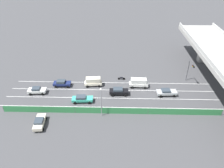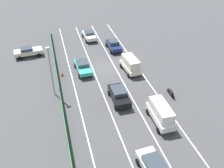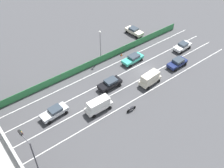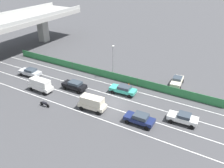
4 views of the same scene
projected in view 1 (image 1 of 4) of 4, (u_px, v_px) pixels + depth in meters
ground_plane at (84, 93)px, 51.07m from camera, size 300.00×300.00×0.00m
lane_line_left_edge at (113, 83)px, 55.20m from camera, size 0.14×49.82×0.01m
lane_line_mid_left at (113, 90)px, 52.35m from camera, size 0.14×49.82×0.01m
lane_line_mid_right at (112, 98)px, 49.49m from camera, size 0.14×49.82×0.01m
lane_line_right_edge at (112, 107)px, 46.63m from camera, size 0.14×49.82×0.01m
green_fence at (111, 111)px, 44.48m from camera, size 0.10×45.92×1.51m
car_sedan_silver at (166, 92)px, 50.06m from camera, size 2.33×4.76×1.56m
car_sedan_navy at (62, 83)px, 53.39m from camera, size 2.11×4.36×1.62m
car_sedan_white at (37, 90)px, 50.74m from camera, size 2.21×4.34×1.55m
car_taxi_teal at (82, 99)px, 47.87m from camera, size 2.23×4.78×1.54m
car_sedan_black at (119, 91)px, 50.32m from camera, size 2.08×4.50×1.65m
car_van_cream at (93, 81)px, 53.36m from camera, size 2.31×4.49×2.26m
car_van_white at (139, 82)px, 52.84m from camera, size 1.99×4.66×2.30m
motorcycle at (121, 78)px, 56.25m from camera, size 0.60×1.95×0.93m
parked_sedan_cream at (39, 122)px, 41.39m from camera, size 4.62×2.33×1.59m
traffic_light at (190, 69)px, 53.32m from camera, size 3.04×0.50×5.70m
street_lamp at (101, 99)px, 42.18m from camera, size 0.60×0.36×6.74m
traffic_cone at (82, 110)px, 45.56m from camera, size 0.47×0.47×0.59m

